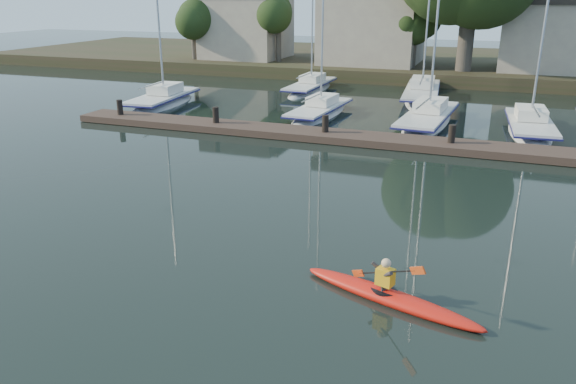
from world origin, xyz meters
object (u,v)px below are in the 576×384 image
(sailboat_3, at_px, (529,136))
(dock, at_px, (386,140))
(kayak, at_px, (389,294))
(sailboat_2, at_px, (427,127))
(sailboat_5, at_px, (310,93))
(sailboat_1, at_px, (319,119))
(sailboat_0, at_px, (163,108))
(sailboat_6, at_px, (421,101))

(sailboat_3, bearing_deg, dock, -145.73)
(kayak, height_order, dock, kayak)
(sailboat_2, height_order, sailboat_5, sailboat_2)
(sailboat_1, bearing_deg, sailboat_2, 2.91)
(kayak, height_order, sailboat_0, sailboat_0)
(kayak, bearing_deg, sailboat_3, 97.06)
(dock, bearing_deg, sailboat_2, 75.92)
(sailboat_2, distance_m, sailboat_6, 8.25)
(dock, bearing_deg, sailboat_0, 162.15)
(sailboat_6, bearing_deg, sailboat_3, -56.07)
(sailboat_1, distance_m, sailboat_3, 11.48)
(dock, height_order, sailboat_2, sailboat_2)
(sailboat_1, height_order, sailboat_3, sailboat_3)
(sailboat_1, bearing_deg, sailboat_6, 62.72)
(dock, bearing_deg, sailboat_5, 121.17)
(sailboat_2, bearing_deg, sailboat_1, -176.68)
(sailboat_1, height_order, sailboat_5, sailboat_5)
(kayak, height_order, sailboat_5, sailboat_5)
(sailboat_3, xyz_separation_m, sailboat_5, (-14.77, 8.55, 0.02))
(kayak, distance_m, sailboat_6, 27.80)
(sailboat_0, distance_m, sailboat_6, 17.43)
(sailboat_6, bearing_deg, sailboat_0, -155.95)
(sailboat_0, distance_m, sailboat_1, 10.45)
(sailboat_5, relative_size, sailboat_6, 0.83)
(sailboat_3, xyz_separation_m, sailboat_6, (-6.64, 8.29, -0.00))
(dock, relative_size, sailboat_5, 2.39)
(kayak, relative_size, sailboat_1, 0.35)
(sailboat_2, bearing_deg, sailboat_6, 104.11)
(sailboat_6, bearing_deg, sailboat_1, -125.80)
(sailboat_2, distance_m, sailboat_5, 12.71)
(sailboat_0, bearing_deg, sailboat_6, 24.02)
(sailboat_1, relative_size, sailboat_5, 0.92)
(kayak, distance_m, sailboat_5, 30.03)
(kayak, height_order, sailboat_3, sailboat_3)
(sailboat_3, bearing_deg, sailboat_0, 176.72)
(kayak, bearing_deg, sailboat_2, 112.32)
(sailboat_2, relative_size, sailboat_6, 0.91)
(sailboat_5, bearing_deg, dock, -58.05)
(sailboat_6, bearing_deg, dock, -94.29)
(dock, height_order, sailboat_3, sailboat_3)
(sailboat_2, bearing_deg, kayak, -81.31)
(kayak, xyz_separation_m, sailboat_3, (3.66, 19.35, -0.38))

